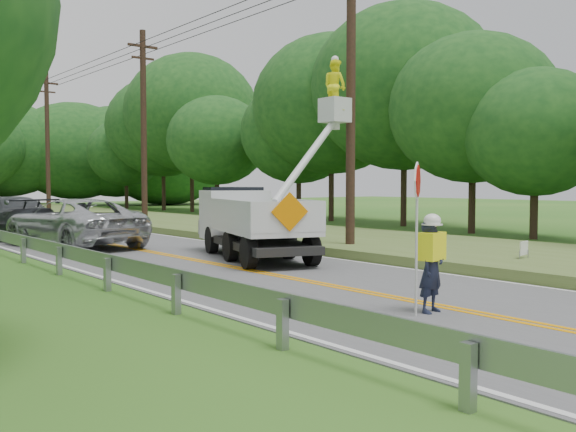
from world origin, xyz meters
TOP-DOWN VIEW (x-y plane):
  - ground at (0.00, 0.00)m, footprint 140.00×140.00m
  - road at (0.00, 14.00)m, footprint 7.20×96.00m
  - guardrail at (-4.02, 14.91)m, footprint 0.18×48.00m
  - utility_poles at (5.00, 17.02)m, footprint 1.60×43.30m
  - tall_grass_verge at (7.10, 14.00)m, footprint 7.00×96.00m
  - treeline_right at (15.63, 25.36)m, footprint 10.72×55.06m
  - flagger at (-0.60, 1.25)m, footprint 1.05×0.48m
  - bucket_truck at (2.16, 10.39)m, footprint 4.90×6.46m
  - suv_silver at (-1.39, 16.50)m, footprint 3.71×6.54m
  - suv_darkgrey at (-2.31, 22.15)m, footprint 3.27×6.21m
  - yard_sign at (5.82, 3.30)m, footprint 0.51×0.13m

SIDE VIEW (x-z plane):
  - ground at x=0.00m, z-range 0.00..0.00m
  - road at x=0.00m, z-range 0.00..0.02m
  - tall_grass_verge at x=7.10m, z-range 0.00..0.30m
  - yard_sign at x=5.82m, z-range 0.16..0.92m
  - guardrail at x=-4.02m, z-range 0.17..0.94m
  - suv_darkgrey at x=-2.31m, z-range 0.02..1.74m
  - suv_silver at x=-1.39m, z-range 0.02..1.74m
  - flagger at x=-0.60m, z-range -0.35..2.27m
  - bucket_truck at x=2.16m, z-range -1.63..4.51m
  - utility_poles at x=5.00m, z-range 0.27..10.27m
  - treeline_right at x=15.63m, z-range 0.44..12.89m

